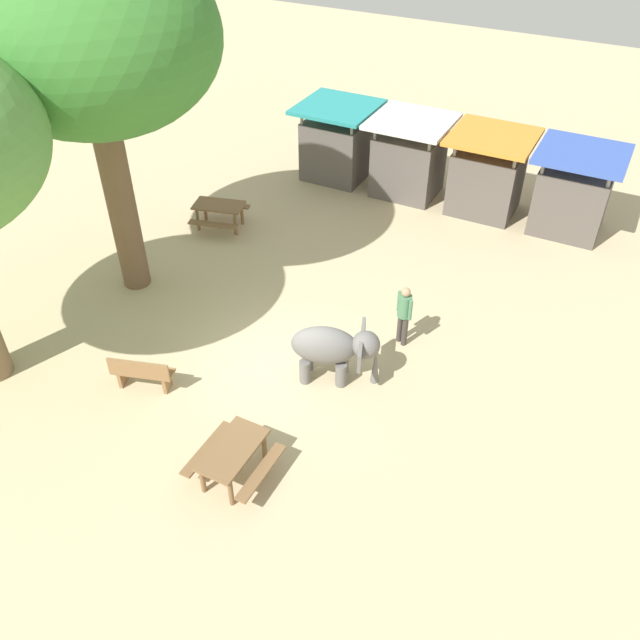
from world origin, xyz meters
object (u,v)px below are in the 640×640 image
Objects in this scene: shade_tree_main at (86,38)px; market_stall_white at (409,161)px; person_handler at (404,311)px; wooden_bench at (142,372)px; market_stall_blue at (572,196)px; market_stall_orange at (487,177)px; elephant at (334,348)px; picnic_table_near at (233,455)px; picnic_table_far at (219,210)px; market_stall_teal at (337,145)px.

shade_tree_main is 10.84m from market_stall_white.
person_handler is 1.11× the size of wooden_bench.
market_stall_blue is at bearing 0.00° from market_stall_white.
market_stall_orange and market_stall_blue have the same top height.
elephant is 0.80× the size of market_stall_blue.
elephant reaches higher than wooden_bench.
market_stall_white is (-1.38, 12.55, 0.55)m from picnic_table_near.
picnic_table_far is at bearing -153.26° from market_stall_blue.
market_stall_teal is at bearing 95.97° from elephant.
picnic_table_near is at bearing -83.75° from market_stall_white.
shade_tree_main is at bearing 54.52° from picnic_table_near.
wooden_bench is 11.60m from market_stall_white.
elephant is at bearing -7.84° from picnic_table_near.
market_stall_white is 2.60m from market_stall_orange.
market_stall_blue reaches higher than wooden_bench.
shade_tree_main is 3.42× the size of market_stall_blue.
market_stall_blue is (9.44, 4.76, 0.55)m from picnic_table_far.
elephant is 4.28m from wooden_bench.
picnic_table_near is 12.62m from market_stall_orange.
elephant is 1.24× the size of person_handler.
market_stall_blue is (3.35, 9.19, 0.25)m from elephant.
person_handler is 1.08× the size of picnic_table_near.
wooden_bench is 3.34m from picnic_table_near.
picnic_table_near is (-0.47, -3.37, -0.31)m from elephant.
market_stall_teal is at bearing 180.00° from market_stall_orange.
elephant is 9.37m from market_stall_white.
elephant is at bearing 3.71° from person_handler.
picnic_table_far is at bearing 84.21° from shade_tree_main.
market_stall_white reaches higher than picnic_table_near.
person_handler is 0.64× the size of market_stall_white.
market_stall_orange is (0.75, 9.19, 0.25)m from elephant.
market_stall_white is at bearing 180.00° from market_stall_blue.
picnic_table_far is at bearing 35.87° from picnic_table_near.
wooden_bench is at bearing -110.90° from market_stall_orange.
wooden_bench is (-3.62, -2.26, -0.42)m from elephant.
market_stall_white reaches higher than elephant.
person_handler is at bearing -69.26° from market_stall_white.
picnic_table_near is 9.61m from picnic_table_far.
shade_tree_main is at bearing 69.31° from picnic_table_far.
market_stall_orange is (5.20, 0.00, 0.00)m from market_stall_teal.
shade_tree_main is 9.37m from picnic_table_near.
market_stall_orange is at bearing 180.00° from market_stall_blue.
wooden_bench is 0.58× the size of market_stall_white.
shade_tree_main is at bearing -139.80° from market_stall_blue.
elephant is 3.41m from picnic_table_near.
shade_tree_main reaches higher than picnic_table_near.
picnic_table_near is at bearing -35.59° from shade_tree_main.
person_handler reaches higher than elephant.
wooden_bench is 7.13m from picnic_table_far.
market_stall_orange is at bearing 51.86° from wooden_bench.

